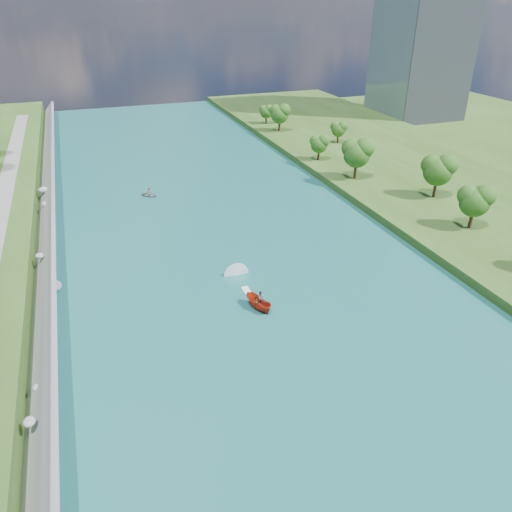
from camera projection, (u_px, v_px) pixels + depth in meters
name	position (u px, v px, depth m)	size (l,w,h in m)	color
ground	(294.00, 351.00, 55.07)	(260.00, 260.00, 0.00)	#2D5119
river_water	(238.00, 267.00, 71.65)	(55.00, 240.00, 0.10)	#1B6467
berm_east	(510.00, 216.00, 86.18)	(44.00, 240.00, 1.50)	#2D5119
riprap_bank	(44.00, 292.00, 62.56)	(4.11, 236.00, 4.05)	slate
office_tower	(426.00, 11.00, 144.55)	(22.00, 22.00, 60.00)	gray
trees_east	(413.00, 177.00, 89.25)	(14.75, 140.66, 9.64)	#204913
motorboat	(255.00, 298.00, 63.11)	(3.60, 19.08, 2.06)	#B5270E
raft	(149.00, 194.00, 96.00)	(3.94, 3.93, 1.73)	gray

